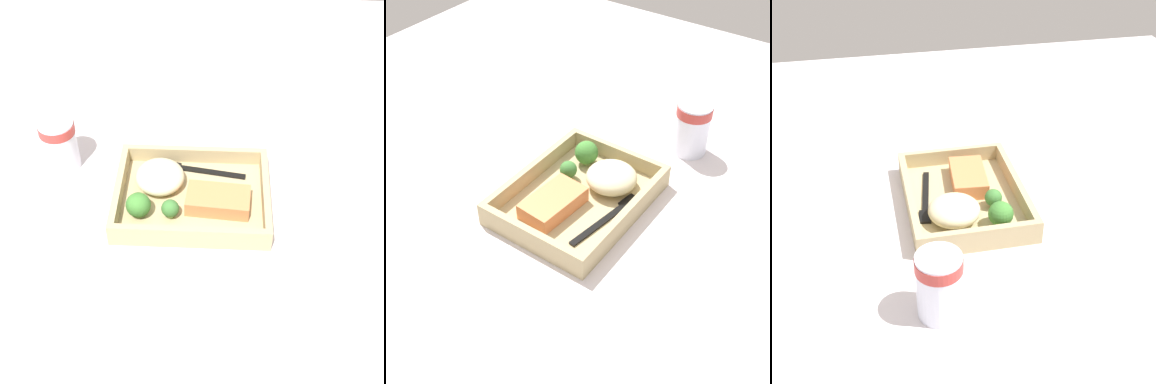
# 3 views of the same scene
# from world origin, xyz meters

# --- Properties ---
(ground_plane) EXTENTS (1.60, 1.60, 0.02)m
(ground_plane) POSITION_xyz_m (0.00, 0.00, -0.01)
(ground_plane) COLOR silver
(takeout_tray) EXTENTS (0.27, 0.21, 0.01)m
(takeout_tray) POSITION_xyz_m (0.00, 0.00, 0.01)
(takeout_tray) COLOR tan
(takeout_tray) RESTS_ON ground_plane
(tray_rim) EXTENTS (0.27, 0.21, 0.03)m
(tray_rim) POSITION_xyz_m (0.00, 0.00, 0.03)
(tray_rim) COLOR tan
(tray_rim) RESTS_ON takeout_tray
(salmon_fillet) EXTENTS (0.12, 0.07, 0.03)m
(salmon_fillet) POSITION_xyz_m (-0.05, 0.02, 0.03)
(salmon_fillet) COLOR #E37F4C
(salmon_fillet) RESTS_ON takeout_tray
(mashed_potatoes) EXTENTS (0.09, 0.09, 0.04)m
(mashed_potatoes) POSITION_xyz_m (0.06, -0.03, 0.03)
(mashed_potatoes) COLOR beige
(mashed_potatoes) RESTS_ON takeout_tray
(broccoli_floret_1) EXTENTS (0.03, 0.03, 0.04)m
(broccoli_floret_1) POSITION_xyz_m (0.04, 0.05, 0.03)
(broccoli_floret_1) COLOR #80A552
(broccoli_floret_1) RESTS_ON takeout_tray
(broccoli_floret_2) EXTENTS (0.04, 0.04, 0.05)m
(broccoli_floret_2) POSITION_xyz_m (0.09, 0.04, 0.04)
(broccoli_floret_2) COLOR #8BAF62
(broccoli_floret_2) RESTS_ON takeout_tray
(fork) EXTENTS (0.16, 0.04, 0.00)m
(fork) POSITION_xyz_m (-0.01, -0.07, 0.01)
(fork) COLOR black
(fork) RESTS_ON takeout_tray
(paper_cup) EXTENTS (0.07, 0.07, 0.10)m
(paper_cup) POSITION_xyz_m (0.25, -0.09, 0.06)
(paper_cup) COLOR silver
(paper_cup) RESTS_ON ground_plane
(receipt_slip) EXTENTS (0.12, 0.13, 0.00)m
(receipt_slip) POSITION_xyz_m (-0.03, 0.21, 0.00)
(receipt_slip) COLOR white
(receipt_slip) RESTS_ON ground_plane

